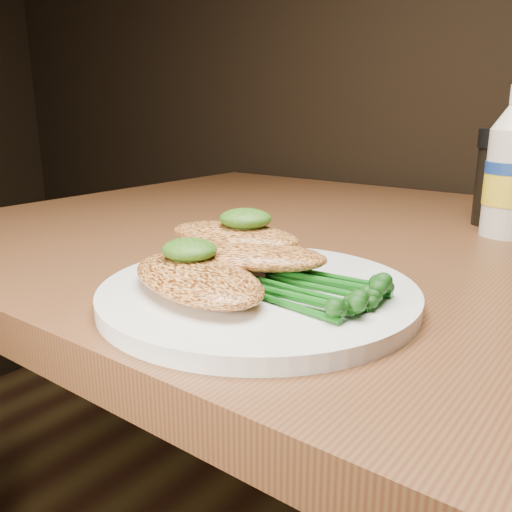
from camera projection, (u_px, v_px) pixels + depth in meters
The scene contains 8 objects.
plate at pixel (259, 294), 0.44m from camera, with size 0.26×0.26×0.01m, color white.
chicken_front at pixel (197, 278), 0.42m from camera, with size 0.15×0.08×0.02m, color #E19047.
chicken_mid at pixel (248, 255), 0.46m from camera, with size 0.14×0.07×0.02m, color #E19047.
chicken_back at pixel (234, 235), 0.49m from camera, with size 0.13×0.07×0.02m, color #E19047.
pesto_front at pixel (189, 250), 0.44m from camera, with size 0.05×0.04×0.02m, color black.
pesto_back at pixel (245, 219), 0.49m from camera, with size 0.05×0.04×0.02m, color black.
broccolini_bundle at pixel (311, 284), 0.42m from camera, with size 0.12×0.10×0.02m, color #125612, non-canonical shape.
pepper_grinder at pixel (495, 178), 0.71m from camera, with size 0.05×0.05×0.12m, color black, non-canonical shape.
Camera 1 is at (0.22, 0.46, 0.91)m, focal length 38.09 mm.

